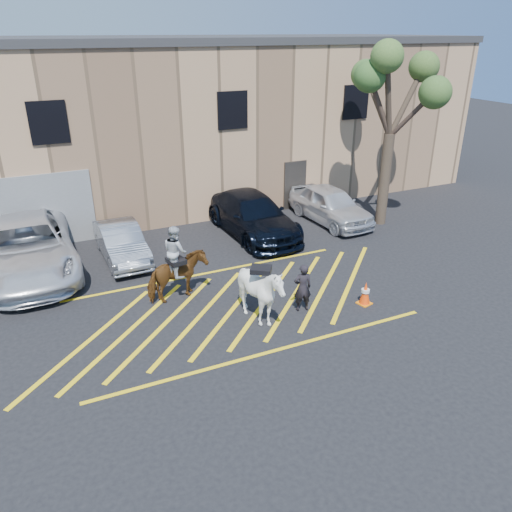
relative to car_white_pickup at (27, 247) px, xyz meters
name	(u,v)px	position (x,y,z in m)	size (l,w,h in m)	color
ground	(231,303)	(5.42, -4.86, -0.90)	(90.00, 90.00, 0.00)	black
car_white_pickup	(27,247)	(0.00, 0.00, 0.00)	(3.00, 6.50, 1.81)	silver
car_silver_sedan	(121,242)	(3.07, -0.27, -0.26)	(1.35, 3.88, 1.28)	gray
car_blue_suv	(252,215)	(8.35, 0.03, -0.11)	(2.23, 5.49, 1.59)	black
car_white_suv	(330,205)	(11.94, -0.11, -0.14)	(1.80, 4.47, 1.52)	silver
handler	(303,288)	(7.18, -6.13, -0.16)	(0.54, 0.35, 1.48)	black
warehouse	(134,120)	(5.41, 7.13, 2.75)	(32.42, 10.20, 7.30)	tan
hatching_zone	(234,307)	(5.42, -5.16, -0.90)	(12.60, 5.12, 0.01)	yellow
mounted_bay	(177,271)	(4.04, -3.98, 0.07)	(1.95, 1.19, 2.40)	brown
saddled_white	(261,293)	(5.79, -6.23, 0.03)	(2.18, 2.23, 1.86)	white
traffic_cone	(365,293)	(9.09, -6.61, -0.54)	(0.46, 0.46, 0.73)	orange
tree	(395,84)	(13.83, -1.16, 4.79)	(3.99, 4.37, 7.31)	#4B3F2D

